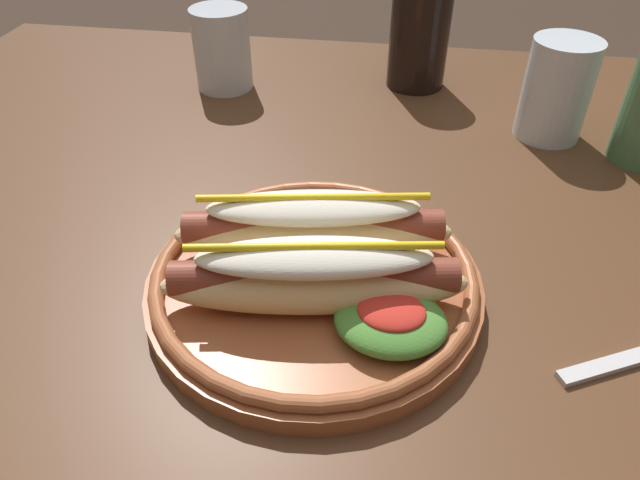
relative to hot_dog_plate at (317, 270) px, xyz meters
The scene contains 5 objects.
dining_table 0.18m from the hot_dog_plate, 84.02° to the left, with size 1.22×0.88×0.74m.
hot_dog_plate is the anchor object (origin of this frame).
soda_cup 0.43m from the hot_dog_plate, 81.30° to the left, with size 0.08×0.08×0.13m, color black.
water_cup 0.38m from the hot_dog_plate, 54.22° to the left, with size 0.07×0.07×0.11m, color silver.
extra_cup 0.42m from the hot_dog_plate, 116.28° to the left, with size 0.07×0.07×0.10m, color silver.
Camera 1 is at (0.04, -0.46, 1.07)m, focal length 32.42 mm.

